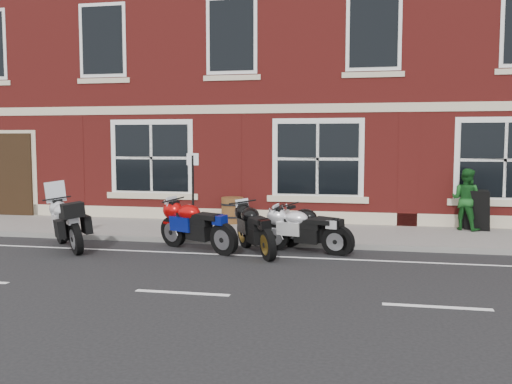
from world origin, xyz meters
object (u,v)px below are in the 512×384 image
moto_naked_black (313,227)px  pedestrian_right (466,199)px  barrel_planter (233,210)px  moto_sport_black (256,227)px  a_board_sign (475,210)px  moto_sport_red (197,224)px  moto_sport_silver (304,229)px  parking_sign (193,189)px  moto_touring_silver (68,222)px

moto_naked_black → pedestrian_right: (3.74, 3.07, 0.39)m
barrel_planter → moto_sport_black: bearing=-68.6°
a_board_sign → moto_sport_red: bearing=-132.0°
moto_sport_black → a_board_sign: a_board_sign is taller
moto_naked_black → barrel_planter: (-2.64, 3.10, -0.05)m
moto_sport_silver → pedestrian_right: (3.93, 3.28, 0.40)m
moto_sport_red → a_board_sign: size_ratio=1.98×
moto_sport_red → a_board_sign: (6.57, 3.56, 0.06)m
pedestrian_right → barrel_planter: (-6.38, 0.04, -0.45)m
moto_sport_red → moto_sport_black: size_ratio=1.06×
moto_naked_black → moto_sport_red: bearing=132.5°
moto_sport_red → parking_sign: bearing=50.6°
moto_sport_red → barrel_planter: 3.59m
moto_sport_silver → barrel_planter: (-2.45, 3.32, -0.04)m
moto_sport_red → moto_sport_black: 1.38m
pedestrian_right → a_board_sign: (0.25, 0.01, -0.28)m
moto_naked_black → barrel_planter: 4.08m
moto_sport_red → moto_naked_black: size_ratio=1.14×
moto_sport_silver → barrel_planter: moto_sport_silver is taller
moto_sport_red → moto_sport_silver: 2.41m
moto_sport_silver → parking_sign: (-2.81, 0.74, 0.78)m
moto_touring_silver → moto_sport_black: moto_touring_silver is taller
moto_sport_red → moto_sport_silver: size_ratio=1.05×
a_board_sign → parking_sign: bearing=-140.4°
moto_touring_silver → moto_naked_black: (5.59, 0.81, -0.07)m
moto_sport_red → parking_sign: size_ratio=1.03×
moto_touring_silver → parking_sign: 2.99m
moto_naked_black → moto_touring_silver: bearing=130.2°
moto_touring_silver → moto_sport_silver: moto_touring_silver is taller
moto_sport_red → moto_naked_black: bearing=-51.3°
pedestrian_right → barrel_planter: size_ratio=2.20×
pedestrian_right → barrel_planter: pedestrian_right is taller
moto_touring_silver → moto_sport_silver: bearing=-35.7°
barrel_planter → parking_sign: bearing=-97.9°
moto_sport_silver → parking_sign: bearing=90.4°
a_board_sign → barrel_planter: bearing=-160.7°
a_board_sign → pedestrian_right: bearing=-157.1°
moto_sport_black → parking_sign: 2.22m
moto_touring_silver → pedestrian_right: size_ratio=1.11×
a_board_sign → barrel_planter: a_board_sign is taller
moto_sport_black → a_board_sign: 6.34m
moto_sport_red → moto_sport_silver: bearing=-55.4°
moto_naked_black → moto_sport_black: bearing=146.4°
moto_sport_black → moto_sport_silver: (1.02, 0.34, -0.05)m
moto_naked_black → barrel_planter: moto_naked_black is taller
parking_sign → moto_naked_black: bearing=-14.6°
pedestrian_right → parking_sign: 7.21m
moto_touring_silver → parking_sign: size_ratio=0.88×
a_board_sign → parking_sign: (-6.99, -2.55, 0.65)m
moto_sport_red → barrel_planter: (-0.06, 3.59, -0.11)m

